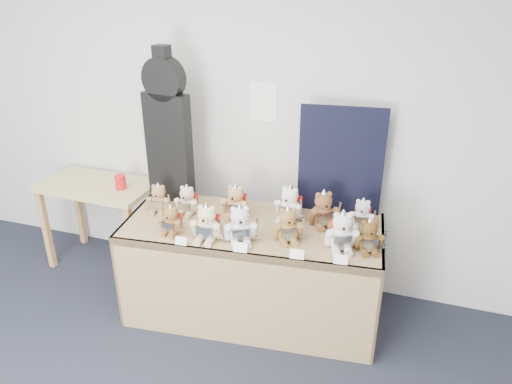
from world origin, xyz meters
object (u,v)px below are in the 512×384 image
(teddy_front_far_right, at_px, (342,232))
(teddy_back_left, at_px, (187,201))
(guitar_case, at_px, (168,128))
(teddy_back_centre_left, at_px, (235,202))
(teddy_back_right, at_px, (323,210))
(teddy_back_far_left, at_px, (159,199))
(red_cup, at_px, (120,182))
(teddy_back_centre_right, at_px, (289,204))
(display_table, at_px, (250,250))
(teddy_front_end, at_px, (369,237))
(teddy_front_right, at_px, (288,226))
(teddy_front_centre, at_px, (240,226))
(teddy_front_left, at_px, (207,224))
(teddy_back_end, at_px, (362,215))
(side_table, at_px, (99,197))
(teddy_front_far_left, at_px, (171,221))

(teddy_front_far_right, relative_size, teddy_back_left, 1.20)
(guitar_case, xyz_separation_m, teddy_back_centre_left, (0.58, -0.12, -0.47))
(teddy_back_right, xyz_separation_m, teddy_back_far_left, (-1.22, -0.18, -0.02))
(red_cup, bearing_deg, teddy_back_centre_right, -1.92)
(display_table, relative_size, teddy_front_far_right, 6.38)
(teddy_front_end, bearing_deg, red_cup, 152.20)
(teddy_front_right, bearing_deg, teddy_front_end, -19.43)
(guitar_case, bearing_deg, teddy_front_centre, -25.26)
(red_cup, relative_size, teddy_back_centre_left, 0.42)
(red_cup, bearing_deg, teddy_front_left, -27.09)
(teddy_back_right, bearing_deg, teddy_back_end, -15.73)
(teddy_back_centre_left, xyz_separation_m, teddy_back_end, (0.91, 0.13, -0.01))
(display_table, height_order, guitar_case, guitar_case)
(side_table, xyz_separation_m, teddy_back_end, (2.22, -0.02, 0.22))
(guitar_case, relative_size, teddy_front_far_right, 3.95)
(teddy_front_far_right, bearing_deg, teddy_front_right, 166.41)
(teddy_front_left, height_order, teddy_front_far_right, teddy_front_far_right)
(teddy_back_centre_left, distance_m, teddy_back_right, 0.65)
(teddy_front_far_right, xyz_separation_m, teddy_back_centre_left, (-0.82, 0.21, -0.01))
(red_cup, xyz_separation_m, teddy_front_left, (1.00, -0.51, 0.05))
(side_table, distance_m, teddy_back_far_left, 0.81)
(teddy_front_far_left, relative_size, teddy_back_centre_right, 0.81)
(display_table, height_order, teddy_back_far_left, teddy_back_far_left)
(display_table, height_order, teddy_front_end, teddy_front_end)
(teddy_back_left, bearing_deg, teddy_back_centre_left, 11.49)
(teddy_front_right, height_order, teddy_back_end, teddy_front_right)
(teddy_front_centre, distance_m, teddy_back_left, 0.58)
(teddy_front_far_right, xyz_separation_m, teddy_front_end, (0.17, 0.02, -0.02))
(teddy_front_centre, height_order, teddy_back_right, teddy_front_centre)
(guitar_case, relative_size, teddy_front_left, 4.03)
(teddy_front_far_right, distance_m, teddy_back_centre_right, 0.52)
(display_table, height_order, teddy_back_right, teddy_back_right)
(display_table, height_order, teddy_front_centre, teddy_front_centre)
(teddy_back_end, xyz_separation_m, teddy_back_far_left, (-1.49, -0.24, 0.00))
(teddy_back_left, relative_size, teddy_back_end, 1.03)
(side_table, relative_size, guitar_case, 0.80)
(teddy_front_far_left, height_order, teddy_back_far_left, teddy_back_far_left)
(red_cup, bearing_deg, teddy_front_far_right, -10.16)
(side_table, distance_m, teddy_back_left, 1.00)
(side_table, relative_size, teddy_front_far_left, 4.01)
(teddy_front_far_left, bearing_deg, teddy_front_right, 11.67)
(teddy_front_left, bearing_deg, teddy_back_centre_left, 76.29)
(display_table, relative_size, teddy_back_centre_left, 6.91)
(teddy_back_centre_right, distance_m, teddy_back_far_left, 0.98)
(side_table, xyz_separation_m, teddy_back_centre_left, (1.31, -0.15, 0.23))
(red_cup, xyz_separation_m, teddy_back_centre_left, (1.06, -0.13, 0.04))
(teddy_front_right, relative_size, teddy_back_right, 0.94)
(guitar_case, xyz_separation_m, red_cup, (-0.49, 0.01, -0.52))
(red_cup, distance_m, teddy_back_far_left, 0.55)
(teddy_front_right, height_order, teddy_back_centre_right, teddy_back_centre_right)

